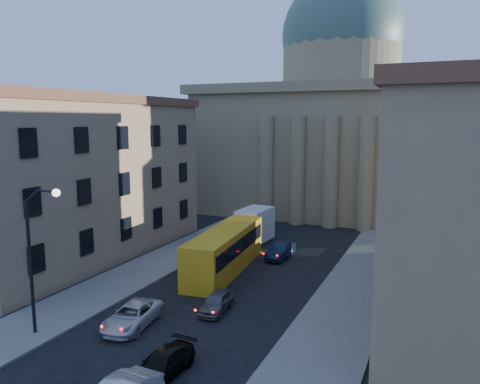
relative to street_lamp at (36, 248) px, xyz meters
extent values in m
cube|color=#5C5954|center=(-1.53, 10.00, -5.21)|extent=(5.00, 60.00, 0.15)
cube|color=#5C5954|center=(15.47, 10.00, -5.21)|extent=(5.00, 60.00, 0.15)
cube|color=olive|center=(6.97, 48.00, 2.71)|extent=(34.00, 26.00, 16.00)
cube|color=olive|center=(6.97, 48.00, 11.11)|extent=(35.50, 27.50, 1.20)
cylinder|color=olive|center=(6.97, 48.00, 14.71)|extent=(16.00, 16.00, 8.00)
sphere|color=#486256|center=(6.97, 48.00, 18.71)|extent=(16.40, 16.40, 16.40)
cube|color=olive|center=(-14.03, 46.00, 0.21)|extent=(13.00, 13.00, 11.00)
cone|color=brown|center=(-14.03, 46.00, 7.71)|extent=(26.02, 26.02, 4.00)
cylinder|color=olive|center=(0.97, 34.80, 1.21)|extent=(1.80, 1.80, 13.00)
cylinder|color=olive|center=(4.97, 34.80, 1.21)|extent=(1.80, 1.80, 13.00)
cylinder|color=olive|center=(8.97, 34.80, 1.21)|extent=(1.80, 1.80, 13.00)
cylinder|color=olive|center=(12.97, 34.80, 1.21)|extent=(1.80, 1.80, 13.00)
cube|color=#997F5A|center=(-10.03, 14.00, 1.71)|extent=(11.00, 26.00, 14.00)
cube|color=brown|center=(-10.03, 14.00, 9.01)|extent=(11.60, 26.60, 0.80)
cylinder|color=black|center=(-0.53, 0.00, -1.29)|extent=(0.20, 0.20, 8.00)
cylinder|color=black|center=(0.02, 0.00, 3.06)|extent=(1.30, 0.12, 0.96)
cylinder|color=black|center=(1.02, 0.00, 3.36)|extent=(1.30, 0.12, 0.12)
sphere|color=white|center=(1.77, 0.00, 3.31)|extent=(0.44, 0.44, 0.44)
imported|color=silver|center=(4.06, 3.20, -4.61)|extent=(2.85, 5.09, 1.34)
imported|color=black|center=(8.84, -0.84, -4.67)|extent=(1.94, 4.34, 1.24)
imported|color=#4C4D51|center=(7.77, 7.32, -4.65)|extent=(1.90, 3.86, 1.27)
imported|color=black|center=(7.77, 20.39, -4.58)|extent=(1.68, 4.34, 1.41)
cube|color=gold|center=(4.68, 15.18, -3.54)|extent=(3.97, 12.59, 3.49)
cube|color=black|center=(4.68, 15.18, -2.98)|extent=(3.97, 11.92, 1.24)
cylinder|color=black|center=(3.98, 10.59, -4.72)|extent=(0.44, 1.15, 1.13)
cylinder|color=black|center=(6.22, 10.81, -4.72)|extent=(0.44, 1.15, 1.13)
cylinder|color=black|center=(3.13, 19.56, -4.72)|extent=(0.44, 1.15, 1.13)
cylinder|color=black|center=(5.37, 19.77, -4.72)|extent=(0.44, 1.15, 1.13)
cube|color=silver|center=(3.35, 21.79, -4.00)|extent=(2.62, 2.72, 2.57)
cube|color=black|center=(3.27, 20.56, -3.68)|extent=(2.36, 0.28, 1.18)
cube|color=silver|center=(3.53, 24.67, -3.41)|extent=(2.85, 4.65, 3.32)
cylinder|color=black|center=(2.25, 21.43, -4.80)|extent=(0.36, 0.98, 0.96)
cylinder|color=black|center=(4.39, 21.30, -4.80)|extent=(0.36, 0.98, 0.96)
cylinder|color=black|center=(2.52, 25.70, -4.80)|extent=(0.36, 0.98, 0.96)
cylinder|color=black|center=(4.66, 25.57, -4.80)|extent=(0.36, 0.98, 0.96)
camera|label=1|loc=(20.94, -18.93, 7.22)|focal=35.00mm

